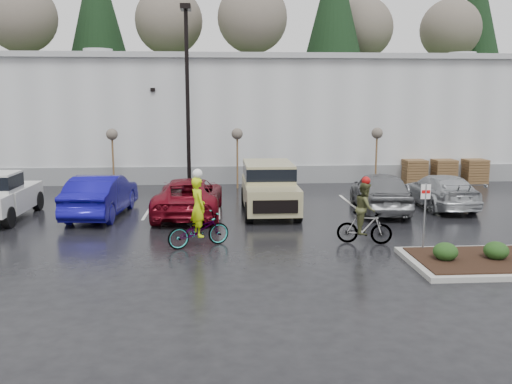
{
  "coord_description": "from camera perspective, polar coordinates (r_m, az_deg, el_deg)",
  "views": [
    {
      "loc": [
        -2.42,
        -15.58,
        4.74
      ],
      "look_at": [
        -1.09,
        4.23,
        1.3
      ],
      "focal_mm": 38.0,
      "sensor_mm": 36.0,
      "label": 1
    }
  ],
  "objects": [
    {
      "name": "shrub_b",
      "position": [
        17.15,
        23.96,
        -5.66
      ],
      "size": [
        0.7,
        0.7,
        0.52
      ],
      "primitive_type": "ellipsoid",
      "color": "#123313",
      "rests_on": "curb_island"
    },
    {
      "name": "suv_tan",
      "position": [
        22.62,
        1.41,
        0.39
      ],
      "size": [
        2.2,
        5.1,
        2.06
      ],
      "primitive_type": null,
      "color": "tan",
      "rests_on": "ground"
    },
    {
      "name": "sapling_mid",
      "position": [
        28.66,
        -1.99,
        5.8
      ],
      "size": [
        0.6,
        0.6,
        3.2
      ],
      "color": "#513920",
      "rests_on": "ground"
    },
    {
      "name": "cyclist_olive",
      "position": [
        18.15,
        11.37,
        -2.83
      ],
      "size": [
        1.8,
        0.91,
        2.25
      ],
      "rotation": [
        0.0,
        0.0,
        1.33
      ],
      "color": "#3F3F44",
      "rests_on": "ground"
    },
    {
      "name": "pallet_stack_c",
      "position": [
        33.16,
        22.0,
        2.07
      ],
      "size": [
        1.2,
        1.2,
        1.35
      ],
      "primitive_type": "cube",
      "color": "#513920",
      "rests_on": "ground"
    },
    {
      "name": "fire_lane_sign",
      "position": [
        17.29,
        17.35,
        -1.75
      ],
      "size": [
        0.3,
        0.05,
        2.2
      ],
      "color": "gray",
      "rests_on": "ground"
    },
    {
      "name": "car_far_silver",
      "position": [
        25.14,
        18.81,
        0.11
      ],
      "size": [
        2.08,
        5.02,
        1.45
      ],
      "primitive_type": "imported",
      "rotation": [
        0.0,
        0.0,
        3.15
      ],
      "color": "#ABAFB3",
      "rests_on": "ground"
    },
    {
      "name": "sapling_east",
      "position": [
        29.86,
        12.62,
        5.73
      ],
      "size": [
        0.6,
        0.6,
        3.2
      ],
      "color": "#513920",
      "rests_on": "ground"
    },
    {
      "name": "car_blue",
      "position": [
        22.91,
        -15.98,
        -0.33
      ],
      "size": [
        2.23,
        5.31,
        1.71
      ],
      "primitive_type": "imported",
      "rotation": [
        0.0,
        0.0,
        3.06
      ],
      "color": "#0F0B7F",
      "rests_on": "ground"
    },
    {
      "name": "pickup_white",
      "position": [
        23.91,
        -25.24,
        -0.17
      ],
      "size": [
        2.1,
        5.2,
        1.96
      ],
      "primitive_type": null,
      "color": "beige",
      "rests_on": "ground"
    },
    {
      "name": "shrub_a",
      "position": [
        16.51,
        19.32,
        -5.94
      ],
      "size": [
        0.7,
        0.7,
        0.52
      ],
      "primitive_type": "ellipsoid",
      "color": "#123313",
      "rests_on": "curb_island"
    },
    {
      "name": "ground",
      "position": [
        16.46,
        4.82,
        -6.94
      ],
      "size": [
        120.0,
        120.0,
        0.0
      ],
      "primitive_type": "plane",
      "color": "black",
      "rests_on": "ground"
    },
    {
      "name": "pallet_stack_a",
      "position": [
        31.79,
        16.3,
        2.09
      ],
      "size": [
        1.2,
        1.2,
        1.35
      ],
      "primitive_type": "cube",
      "color": "#513920",
      "rests_on": "ground"
    },
    {
      "name": "lamppost",
      "position": [
        27.64,
        -7.26,
        11.71
      ],
      "size": [
        0.5,
        1.0,
        9.22
      ],
      "color": "black",
      "rests_on": "ground"
    },
    {
      "name": "warehouse",
      "position": [
        37.66,
        -0.15,
        8.17
      ],
      "size": [
        60.5,
        15.5,
        7.2
      ],
      "color": "#AEB1B3",
      "rests_on": "ground"
    },
    {
      "name": "car_red",
      "position": [
        22.34,
        -7.07,
        -0.48
      ],
      "size": [
        2.75,
        5.63,
        1.54
      ],
      "primitive_type": "imported",
      "rotation": [
        0.0,
        0.0,
        3.11
      ],
      "color": "maroon",
      "rests_on": "ground"
    },
    {
      "name": "cyclist_hivis",
      "position": [
        17.55,
        -6.08,
        -3.28
      ],
      "size": [
        2.21,
        1.53,
        2.54
      ],
      "rotation": [
        0.0,
        0.0,
        1.99
      ],
      "color": "#3F3F44",
      "rests_on": "ground"
    },
    {
      "name": "car_grey",
      "position": [
        23.53,
        12.93,
        0.09
      ],
      "size": [
        2.54,
        5.24,
        1.72
      ],
      "primitive_type": "imported",
      "rotation": [
        0.0,
        0.0,
        3.04
      ],
      "color": "slate",
      "rests_on": "ground"
    },
    {
      "name": "pallet_stack_b",
      "position": [
        32.41,
        19.13,
        2.08
      ],
      "size": [
        1.2,
        1.2,
        1.35
      ],
      "primitive_type": "cube",
      "color": "#513920",
      "rests_on": "ground"
    },
    {
      "name": "wooded_ridge",
      "position": [
        60.65,
        -1.56,
        8.19
      ],
      "size": [
        80.0,
        25.0,
        6.0
      ],
      "primitive_type": "cube",
      "color": "#25431C",
      "rests_on": "ground"
    },
    {
      "name": "sapling_west",
      "position": [
        29.19,
        -14.91,
        5.55
      ],
      "size": [
        0.6,
        0.6,
        3.2
      ],
      "color": "#513920",
      "rests_on": "ground"
    }
  ]
}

